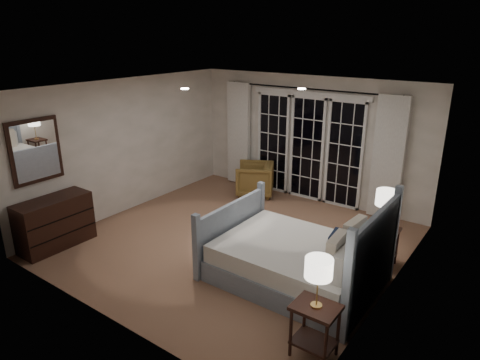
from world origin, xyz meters
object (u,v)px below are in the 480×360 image
Objects in this scene: lamp_left at (319,269)px; dresser at (55,223)px; bed at (298,260)px; nightstand_right at (381,241)px; lamp_right at (387,198)px; nightstand_left at (315,323)px; armchair at (255,179)px.

dresser is at bearing -177.65° from lamp_left.
bed reaches higher than dresser.
bed is 1.92× the size of dresser.
nightstand_right is (0.77, 1.12, 0.06)m from bed.
lamp_right reaches higher than lamp_left.
lamp_left reaches higher than dresser.
dresser is at bearing -150.57° from nightstand_right.
nightstand_left is at bearing -88.15° from nightstand_right.
nightstand_left is 2.31m from nightstand_right.
lamp_left is 4.87m from armchair.
dresser is (-4.49, -0.18, 0.00)m from nightstand_left.
lamp_right is at bearing 91.85° from nightstand_left.
bed is at bearing -124.30° from lamp_right.
lamp_left is at bearing -88.15° from lamp_right.
nightstand_right is at bearing -165.96° from lamp_right.
lamp_right is 0.51× the size of dresser.
lamp_right is at bearing 91.85° from lamp_left.
nightstand_left is at bearing 13.18° from armchair.
nightstand_right is 0.78× the size of armchair.
lamp_right is 3.46m from armchair.
lamp_left is (0.07, -2.31, 0.67)m from nightstand_right.
bed is 2.93× the size of armchair.
bed is 1.62m from lamp_left.
bed reaches higher than lamp_left.
nightstand_left is at bearing -88.15° from lamp_right.
dresser is at bearing -177.65° from nightstand_left.
nightstand_right is 0.67m from lamp_right.
nightstand_left is 1.06× the size of lamp_right.
bed is at bearing 125.41° from nightstand_left.
nightstand_left is 1.05× the size of nightstand_right.
bed is 3.89m from dresser.
nightstand_left is at bearing -54.59° from bed.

